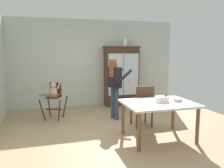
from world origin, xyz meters
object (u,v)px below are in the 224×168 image
object	(u,v)px
dining_chair_far_side	(143,103)
serving_bowl	(178,100)
china_cabinet	(121,76)
dining_table	(159,107)
birthday_cake	(162,99)
adult_person	(115,82)
high_chair_with_toddler	(54,94)
ceramic_vase	(125,42)

from	to	relation	value
dining_chair_far_side	serving_bowl	bearing A→B (deg)	118.52
china_cabinet	serving_bowl	xyz separation A→B (m)	(0.17, -2.98, -0.18)
china_cabinet	dining_table	xyz separation A→B (m)	(-0.23, -2.95, -0.30)
china_cabinet	birthday_cake	world-z (taller)	china_cabinet
adult_person	dining_table	xyz separation A→B (m)	(0.42, -1.55, -0.32)
dining_chair_far_side	high_chair_with_toddler	bearing A→B (deg)	-31.83
ceramic_vase	serving_bowl	size ratio (longest dim) A/B	1.50
adult_person	birthday_cake	size ratio (longest dim) A/B	5.47
dining_chair_far_side	adult_person	bearing A→B (deg)	-61.11
high_chair_with_toddler	birthday_cake	distance (m)	2.81
adult_person	serving_bowl	bearing A→B (deg)	-168.49
china_cabinet	birthday_cake	bearing A→B (deg)	-93.06
high_chair_with_toddler	dining_chair_far_side	xyz separation A→B (m)	(1.93, -1.25, -0.10)
high_chair_with_toddler	adult_person	bearing A→B (deg)	7.38
birthday_cake	dining_chair_far_side	size ratio (longest dim) A/B	0.29
ceramic_vase	birthday_cake	xyz separation A→B (m)	(-0.27, -2.94, -1.20)
dining_table	serving_bowl	xyz separation A→B (m)	(0.41, -0.03, 0.12)
ceramic_vase	adult_person	bearing A→B (deg)	-118.54
adult_person	birthday_cake	world-z (taller)	adult_person
ceramic_vase	china_cabinet	bearing A→B (deg)	-178.12
serving_bowl	adult_person	bearing A→B (deg)	117.73
serving_bowl	ceramic_vase	bearing A→B (deg)	91.18
high_chair_with_toddler	serving_bowl	distance (m)	3.08
ceramic_vase	birthday_cake	world-z (taller)	ceramic_vase
high_chair_with_toddler	birthday_cake	world-z (taller)	high_chair_with_toddler
ceramic_vase	adult_person	world-z (taller)	ceramic_vase
china_cabinet	serving_bowl	bearing A→B (deg)	-86.65
high_chair_with_toddler	birthday_cake	bearing A→B (deg)	-20.87
ceramic_vase	birthday_cake	size ratio (longest dim) A/B	0.96
ceramic_vase	dining_table	xyz separation A→B (m)	(-0.35, -2.96, -1.35)
ceramic_vase	high_chair_with_toddler	size ratio (longest dim) A/B	0.28
china_cabinet	dining_chair_far_side	xyz separation A→B (m)	(-0.23, -2.21, -0.39)
high_chair_with_toddler	dining_table	xyz separation A→B (m)	(1.92, -1.99, -0.01)
ceramic_vase	high_chair_with_toddler	distance (m)	2.81
china_cabinet	dining_table	distance (m)	2.98
china_cabinet	adult_person	bearing A→B (deg)	-114.93
dining_table	high_chair_with_toddler	bearing A→B (deg)	134.06
high_chair_with_toddler	dining_table	world-z (taller)	high_chair_with_toddler
ceramic_vase	adult_person	size ratio (longest dim) A/B	0.18
birthday_cake	serving_bowl	distance (m)	0.34
birthday_cake	dining_chair_far_side	world-z (taller)	dining_chair_far_side
adult_person	dining_chair_far_side	distance (m)	1.00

